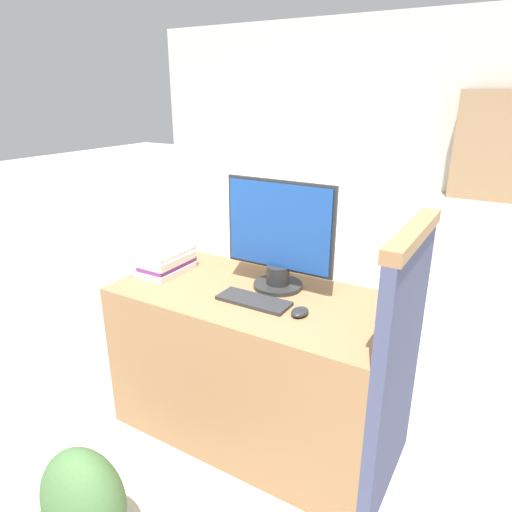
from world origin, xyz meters
TOP-DOWN VIEW (x-y plane):
  - ground_plane at (0.00, 0.00)m, footprint 20.00×20.00m
  - wall_back at (0.00, 6.81)m, footprint 12.00×0.06m
  - desk at (0.00, 0.32)m, footprint 1.28×0.65m
  - carrel_divider at (0.66, 0.30)m, footprint 0.07×0.61m
  - monitor at (0.06, 0.44)m, footprint 0.53×0.23m
  - keyboard at (0.05, 0.24)m, footprint 0.32×0.13m
  - mouse at (0.27, 0.24)m, footprint 0.07×0.09m
  - book_stack at (-0.51, 0.32)m, footprint 0.18×0.29m
  - backpack at (-0.20, -0.55)m, footprint 0.35×0.28m
  - bookshelf_far at (0.41, 6.57)m, footprint 1.03×0.32m

SIDE VIEW (x-z plane):
  - ground_plane at x=0.00m, z-range 0.00..0.00m
  - backpack at x=-0.20m, z-range -0.01..0.42m
  - desk at x=0.00m, z-range 0.00..0.74m
  - carrel_divider at x=0.66m, z-range 0.01..1.17m
  - keyboard at x=0.05m, z-range 0.74..0.76m
  - mouse at x=0.27m, z-range 0.74..0.77m
  - book_stack at x=-0.51m, z-range 0.74..0.85m
  - bookshelf_far at x=0.41m, z-range 0.00..1.62m
  - monitor at x=0.06m, z-range 0.73..1.23m
  - wall_back at x=0.00m, z-range 0.00..2.80m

